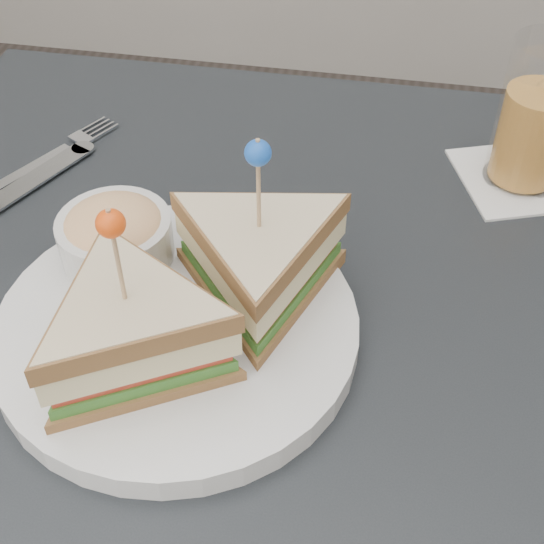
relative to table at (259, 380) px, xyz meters
The scene contains 4 objects.
table is the anchor object (origin of this frame).
plate_meal 0.13m from the table, 155.20° to the right, with size 0.32×0.30×0.17m.
cutlery_fork 0.33m from the table, 142.65° to the left, with size 0.10×0.16×0.00m.
drink_set 0.35m from the table, 47.08° to the left, with size 0.15×0.15×0.15m.
Camera 1 is at (0.09, -0.41, 1.21)m, focal length 50.00 mm.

